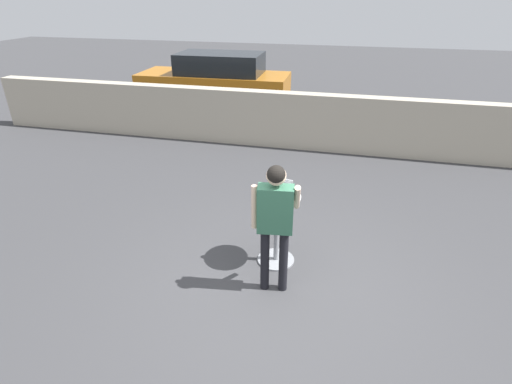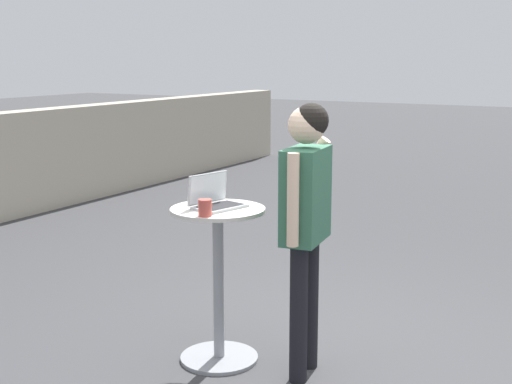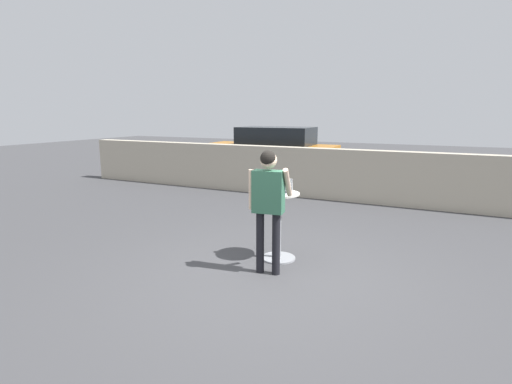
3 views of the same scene
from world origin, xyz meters
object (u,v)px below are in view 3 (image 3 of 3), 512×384
at_px(cafe_table, 279,222).
at_px(coffee_mug, 263,189).
at_px(laptop, 280,189).
at_px(standing_person, 268,196).
at_px(parked_car_near_street, 271,151).

relative_size(cafe_table, coffee_mug, 8.56).
distance_m(laptop, standing_person, 0.60).
distance_m(cafe_table, laptop, 0.50).
relative_size(cafe_table, parked_car_near_street, 0.22).
bearing_deg(cafe_table, parked_car_near_street, 114.70).
relative_size(laptop, standing_person, 0.22).
bearing_deg(standing_person, cafe_table, 98.21).
relative_size(standing_person, parked_car_near_street, 0.37).
relative_size(cafe_table, laptop, 2.76).
xyz_separation_m(laptop, coffee_mug, (-0.24, -0.08, 0.00)).
bearing_deg(coffee_mug, parked_car_near_street, 113.02).
bearing_deg(standing_person, laptop, 96.98).
bearing_deg(parked_car_near_street, laptop, -65.17).
height_order(standing_person, parked_car_near_street, standing_person).
bearing_deg(cafe_table, coffee_mug, -165.75).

